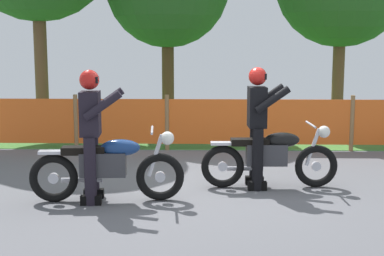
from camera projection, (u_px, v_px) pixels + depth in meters
The scene contains 7 objects.
ground at pixel (214, 186), 8.12m from camera, with size 24.00×24.00×0.02m, color #5B5B60.
grass_verge at pixel (212, 126), 13.80m from camera, with size 24.00×6.13×0.01m, color #427A33.
barrier_fence at pixel (213, 122), 10.69m from camera, with size 8.73×0.08×1.05m.
motorcycle_lead at pixel (108, 166), 7.28m from camera, with size 1.98×0.58×0.94m.
motorcycle_trailing at pixel (271, 157), 7.98m from camera, with size 1.93×0.57×0.91m.
rider_lead at pixel (92, 131), 7.20m from camera, with size 0.59×0.58×1.69m.
rider_trailing at pixel (258, 123), 7.90m from camera, with size 0.57×0.56×1.69m.
Camera 1 is at (-0.08, -7.91, 2.04)m, focal length 53.27 mm.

